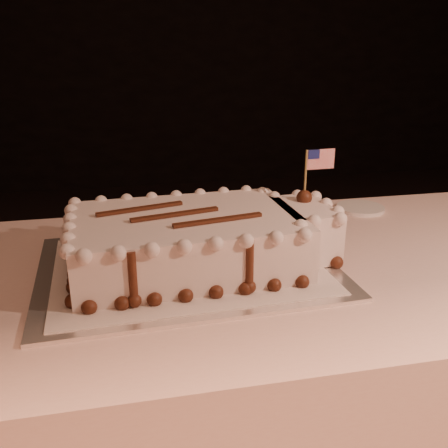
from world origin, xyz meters
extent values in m
cube|color=black|center=(0.00, 4.03, 1.40)|extent=(6.00, 0.05, 2.80)
cube|color=beige|center=(0.00, 0.60, 0.38)|extent=(2.40, 0.80, 0.75)
cube|color=white|center=(-0.42, 0.60, 0.75)|extent=(0.63, 0.49, 0.01)
cube|color=silver|center=(-0.42, 0.60, 0.76)|extent=(0.57, 0.44, 0.00)
cube|color=white|center=(-0.42, 0.60, 0.81)|extent=(0.47, 0.33, 0.11)
cube|color=white|center=(-0.15, 0.61, 0.81)|extent=(0.12, 0.18, 0.11)
sphere|color=#502414|center=(-0.61, 0.44, 0.77)|extent=(0.03, 0.03, 0.03)
sphere|color=#502414|center=(-0.56, 0.44, 0.77)|extent=(0.03, 0.03, 0.03)
sphere|color=#502414|center=(-0.50, 0.45, 0.77)|extent=(0.03, 0.03, 0.03)
sphere|color=#502414|center=(-0.44, 0.45, 0.77)|extent=(0.03, 0.03, 0.03)
sphere|color=#502414|center=(-0.38, 0.45, 0.77)|extent=(0.03, 0.03, 0.03)
sphere|color=#502414|center=(-0.33, 0.45, 0.77)|extent=(0.03, 0.03, 0.03)
sphere|color=#502414|center=(-0.27, 0.46, 0.77)|extent=(0.03, 0.03, 0.03)
sphere|color=#502414|center=(-0.21, 0.46, 0.77)|extent=(0.03, 0.03, 0.03)
sphere|color=#502414|center=(-0.20, 0.51, 0.77)|extent=(0.03, 0.03, 0.03)
sphere|color=#502414|center=(-0.17, 0.53, 0.77)|extent=(0.03, 0.03, 0.03)
sphere|color=#502414|center=(-0.11, 0.53, 0.77)|extent=(0.03, 0.03, 0.03)
sphere|color=#502414|center=(-0.10, 0.57, 0.77)|extent=(0.03, 0.03, 0.03)
sphere|color=#502414|center=(-0.10, 0.63, 0.77)|extent=(0.03, 0.03, 0.03)
sphere|color=#502414|center=(-0.10, 0.68, 0.77)|extent=(0.03, 0.03, 0.03)
sphere|color=#502414|center=(-0.14, 0.70, 0.77)|extent=(0.03, 0.03, 0.03)
sphere|color=#502414|center=(-0.20, 0.70, 0.77)|extent=(0.03, 0.03, 0.03)
sphere|color=#502414|center=(-0.21, 0.74, 0.77)|extent=(0.03, 0.03, 0.03)
sphere|color=#502414|center=(-0.25, 0.76, 0.77)|extent=(0.03, 0.03, 0.03)
sphere|color=#502414|center=(-0.30, 0.76, 0.77)|extent=(0.03, 0.03, 0.03)
sphere|color=#502414|center=(-0.36, 0.76, 0.77)|extent=(0.03, 0.03, 0.03)
sphere|color=#502414|center=(-0.42, 0.76, 0.77)|extent=(0.03, 0.03, 0.03)
sphere|color=#502414|center=(-0.48, 0.76, 0.77)|extent=(0.03, 0.03, 0.03)
sphere|color=#502414|center=(-0.53, 0.75, 0.77)|extent=(0.03, 0.03, 0.03)
sphere|color=#502414|center=(-0.59, 0.75, 0.77)|extent=(0.03, 0.03, 0.03)
sphere|color=#502414|center=(-0.65, 0.75, 0.77)|extent=(0.03, 0.03, 0.03)
sphere|color=#502414|center=(-0.65, 0.70, 0.77)|extent=(0.03, 0.03, 0.03)
sphere|color=#502414|center=(-0.65, 0.64, 0.77)|extent=(0.03, 0.03, 0.03)
sphere|color=#502414|center=(-0.65, 0.58, 0.77)|extent=(0.03, 0.03, 0.03)
sphere|color=#502414|center=(-0.64, 0.53, 0.77)|extent=(0.03, 0.03, 0.03)
sphere|color=#502414|center=(-0.64, 0.47, 0.77)|extent=(0.03, 0.03, 0.03)
sphere|color=white|center=(-0.61, 0.44, 0.87)|extent=(0.03, 0.03, 0.03)
sphere|color=white|center=(-0.56, 0.44, 0.87)|extent=(0.03, 0.03, 0.03)
sphere|color=white|center=(-0.50, 0.45, 0.87)|extent=(0.03, 0.03, 0.03)
sphere|color=white|center=(-0.44, 0.45, 0.87)|extent=(0.03, 0.03, 0.03)
sphere|color=white|center=(-0.38, 0.45, 0.87)|extent=(0.03, 0.03, 0.03)
sphere|color=white|center=(-0.33, 0.45, 0.87)|extent=(0.03, 0.03, 0.03)
sphere|color=white|center=(-0.27, 0.46, 0.87)|extent=(0.03, 0.03, 0.03)
sphere|color=white|center=(-0.21, 0.46, 0.87)|extent=(0.03, 0.03, 0.03)
sphere|color=white|center=(-0.20, 0.51, 0.87)|extent=(0.03, 0.03, 0.03)
sphere|color=white|center=(-0.17, 0.53, 0.87)|extent=(0.03, 0.03, 0.03)
sphere|color=white|center=(-0.11, 0.53, 0.87)|extent=(0.03, 0.03, 0.03)
sphere|color=white|center=(-0.10, 0.57, 0.87)|extent=(0.03, 0.03, 0.03)
sphere|color=white|center=(-0.10, 0.63, 0.87)|extent=(0.03, 0.03, 0.03)
sphere|color=white|center=(-0.10, 0.68, 0.87)|extent=(0.03, 0.03, 0.03)
sphere|color=white|center=(-0.14, 0.70, 0.87)|extent=(0.03, 0.03, 0.03)
sphere|color=white|center=(-0.20, 0.70, 0.87)|extent=(0.03, 0.03, 0.03)
sphere|color=white|center=(-0.21, 0.74, 0.87)|extent=(0.03, 0.03, 0.03)
sphere|color=white|center=(-0.25, 0.76, 0.87)|extent=(0.03, 0.03, 0.03)
sphere|color=white|center=(-0.30, 0.76, 0.87)|extent=(0.03, 0.03, 0.03)
sphere|color=white|center=(-0.36, 0.76, 0.87)|extent=(0.03, 0.03, 0.03)
sphere|color=white|center=(-0.42, 0.76, 0.87)|extent=(0.03, 0.03, 0.03)
sphere|color=white|center=(-0.48, 0.76, 0.87)|extent=(0.03, 0.03, 0.03)
sphere|color=white|center=(-0.53, 0.75, 0.87)|extent=(0.03, 0.03, 0.03)
sphere|color=white|center=(-0.59, 0.75, 0.87)|extent=(0.03, 0.03, 0.03)
sphere|color=white|center=(-0.65, 0.75, 0.87)|extent=(0.03, 0.03, 0.03)
sphere|color=white|center=(-0.65, 0.70, 0.87)|extent=(0.03, 0.03, 0.03)
sphere|color=white|center=(-0.65, 0.64, 0.87)|extent=(0.03, 0.03, 0.03)
sphere|color=white|center=(-0.65, 0.58, 0.87)|extent=(0.03, 0.03, 0.03)
sphere|color=white|center=(-0.64, 0.53, 0.87)|extent=(0.03, 0.03, 0.03)
sphere|color=white|center=(-0.64, 0.47, 0.87)|extent=(0.03, 0.03, 0.03)
cylinder|color=#502414|center=(-0.53, 0.45, 0.81)|extent=(0.02, 0.02, 0.10)
sphere|color=#502414|center=(-0.53, 0.45, 0.77)|extent=(0.03, 0.03, 0.03)
cylinder|color=#502414|center=(-0.32, 0.45, 0.81)|extent=(0.02, 0.02, 0.10)
sphere|color=#502414|center=(-0.32, 0.45, 0.77)|extent=(0.03, 0.03, 0.03)
cylinder|color=#502414|center=(-0.17, 0.53, 0.81)|extent=(0.02, 0.02, 0.10)
sphere|color=#502414|center=(-0.17, 0.53, 0.77)|extent=(0.03, 0.03, 0.03)
cylinder|color=#502414|center=(-0.10, 0.66, 0.81)|extent=(0.02, 0.02, 0.10)
sphere|color=#502414|center=(-0.10, 0.66, 0.77)|extent=(0.03, 0.03, 0.03)
cylinder|color=#502414|center=(-0.21, 0.76, 0.81)|extent=(0.02, 0.02, 0.10)
sphere|color=#502414|center=(-0.21, 0.76, 0.77)|extent=(0.03, 0.03, 0.03)
cylinder|color=#502414|center=(-0.43, 0.76, 0.81)|extent=(0.02, 0.02, 0.10)
sphere|color=#502414|center=(-0.43, 0.76, 0.77)|extent=(0.03, 0.03, 0.03)
cylinder|color=#502414|center=(-0.64, 0.75, 0.81)|extent=(0.02, 0.02, 0.10)
sphere|color=#502414|center=(-0.64, 0.75, 0.77)|extent=(0.03, 0.03, 0.03)
cylinder|color=#502414|center=(-0.64, 0.55, 0.81)|extent=(0.02, 0.02, 0.10)
sphere|color=#502414|center=(-0.64, 0.55, 0.77)|extent=(0.03, 0.03, 0.03)
cube|color=#502414|center=(-0.51, 0.66, 0.87)|extent=(0.18, 0.06, 0.01)
cube|color=#502414|center=(-0.44, 0.60, 0.87)|extent=(0.19, 0.05, 0.01)
cube|color=#502414|center=(-0.36, 0.55, 0.87)|extent=(0.19, 0.05, 0.01)
sphere|color=#502414|center=(-0.14, 0.65, 0.88)|extent=(0.04, 0.04, 0.04)
cylinder|color=#A18345|center=(-0.14, 0.65, 0.92)|extent=(0.00, 0.00, 0.13)
cube|color=red|center=(-0.11, 0.65, 0.96)|extent=(0.06, 0.01, 0.04)
cube|color=navy|center=(-0.13, 0.65, 0.97)|extent=(0.03, 0.01, 0.02)
cylinder|color=white|center=(0.13, 0.89, 0.76)|extent=(0.14, 0.14, 0.01)
camera|label=1|loc=(-0.54, -0.36, 1.20)|focal=40.00mm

